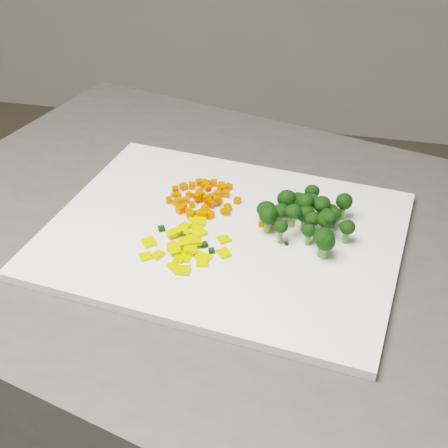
% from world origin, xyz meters
% --- Properties ---
extents(counter_block, '(1.10, 0.90, 0.90)m').
position_xyz_m(counter_block, '(0.37, -0.10, 0.45)').
color(counter_block, '#464643').
rests_on(counter_block, ground).
extents(cutting_board, '(0.50, 0.41, 0.01)m').
position_xyz_m(cutting_board, '(0.35, -0.11, 0.91)').
color(cutting_board, white).
rests_on(cutting_board, counter_block).
extents(carrot_pile, '(0.10, 0.10, 0.03)m').
position_xyz_m(carrot_pile, '(0.31, -0.05, 0.93)').
color(carrot_pile, '#ED4D02').
rests_on(carrot_pile, cutting_board).
extents(pepper_pile, '(0.12, 0.12, 0.02)m').
position_xyz_m(pepper_pile, '(0.31, -0.16, 0.92)').
color(pepper_pile, yellow).
rests_on(pepper_pile, cutting_board).
extents(broccoli_pile, '(0.12, 0.12, 0.06)m').
position_xyz_m(broccoli_pile, '(0.46, -0.09, 0.94)').
color(broccoli_pile, black).
rests_on(broccoli_pile, cutting_board).
extents(carrot_cube_0, '(0.01, 0.01, 0.01)m').
position_xyz_m(carrot_cube_0, '(0.33, -0.02, 0.92)').
color(carrot_cube_0, '#ED4D02').
rests_on(carrot_cube_0, carrot_pile).
extents(carrot_cube_1, '(0.01, 0.01, 0.01)m').
position_xyz_m(carrot_cube_1, '(0.35, -0.06, 0.92)').
color(carrot_cube_1, '#ED4D02').
rests_on(carrot_cube_1, carrot_pile).
extents(carrot_cube_2, '(0.01, 0.01, 0.01)m').
position_xyz_m(carrot_cube_2, '(0.29, -0.06, 0.92)').
color(carrot_cube_2, '#ED4D02').
rests_on(carrot_cube_2, carrot_pile).
extents(carrot_cube_3, '(0.01, 0.01, 0.01)m').
position_xyz_m(carrot_cube_3, '(0.33, -0.05, 0.92)').
color(carrot_cube_3, '#ED4D02').
rests_on(carrot_cube_3, carrot_pile).
extents(carrot_cube_4, '(0.01, 0.01, 0.01)m').
position_xyz_m(carrot_cube_4, '(0.27, -0.04, 0.92)').
color(carrot_cube_4, '#ED4D02').
rests_on(carrot_cube_4, carrot_pile).
extents(carrot_cube_5, '(0.01, 0.01, 0.01)m').
position_xyz_m(carrot_cube_5, '(0.30, -0.09, 0.92)').
color(carrot_cube_5, '#ED4D02').
rests_on(carrot_cube_5, carrot_pile).
extents(carrot_cube_6, '(0.01, 0.01, 0.01)m').
position_xyz_m(carrot_cube_6, '(0.27, -0.05, 0.92)').
color(carrot_cube_6, '#ED4D02').
rests_on(carrot_cube_6, carrot_pile).
extents(carrot_cube_7, '(0.01, 0.01, 0.01)m').
position_xyz_m(carrot_cube_7, '(0.31, -0.03, 0.93)').
color(carrot_cube_7, '#ED4D02').
rests_on(carrot_cube_7, carrot_pile).
extents(carrot_cube_8, '(0.01, 0.01, 0.01)m').
position_xyz_m(carrot_cube_8, '(0.33, -0.09, 0.92)').
color(carrot_cube_8, '#ED4D02').
rests_on(carrot_cube_8, carrot_pile).
extents(carrot_cube_9, '(0.01, 0.01, 0.01)m').
position_xyz_m(carrot_cube_9, '(0.31, -0.01, 0.92)').
color(carrot_cube_9, '#ED4D02').
rests_on(carrot_cube_9, carrot_pile).
extents(carrot_cube_10, '(0.01, 0.01, 0.01)m').
position_xyz_m(carrot_cube_10, '(0.32, -0.06, 0.93)').
color(carrot_cube_10, '#ED4D02').
rests_on(carrot_cube_10, carrot_pile).
extents(carrot_cube_11, '(0.01, 0.01, 0.01)m').
position_xyz_m(carrot_cube_11, '(0.34, -0.02, 0.92)').
color(carrot_cube_11, '#ED4D02').
rests_on(carrot_cube_11, carrot_pile).
extents(carrot_cube_12, '(0.01, 0.01, 0.01)m').
position_xyz_m(carrot_cube_12, '(0.34, -0.07, 0.92)').
color(carrot_cube_12, '#ED4D02').
rests_on(carrot_cube_12, carrot_pile).
extents(carrot_cube_13, '(0.01, 0.01, 0.01)m').
position_xyz_m(carrot_cube_13, '(0.35, -0.06, 0.92)').
color(carrot_cube_13, '#ED4D02').
rests_on(carrot_cube_13, carrot_pile).
extents(carrot_cube_14, '(0.01, 0.01, 0.01)m').
position_xyz_m(carrot_cube_14, '(0.32, -0.07, 0.92)').
color(carrot_cube_14, '#ED4D02').
rests_on(carrot_cube_14, carrot_pile).
extents(carrot_cube_15, '(0.01, 0.01, 0.01)m').
position_xyz_m(carrot_cube_15, '(0.32, -0.08, 0.92)').
color(carrot_cube_15, '#ED4D02').
rests_on(carrot_cube_15, carrot_pile).
extents(carrot_cube_16, '(0.01, 0.01, 0.01)m').
position_xyz_m(carrot_cube_16, '(0.32, -0.06, 0.92)').
color(carrot_cube_16, '#ED4D02').
rests_on(carrot_cube_16, carrot_pile).
extents(carrot_cube_17, '(0.01, 0.01, 0.01)m').
position_xyz_m(carrot_cube_17, '(0.31, -0.09, 0.92)').
color(carrot_cube_17, '#ED4D02').
rests_on(carrot_cube_17, carrot_pile).
extents(carrot_cube_18, '(0.01, 0.01, 0.01)m').
position_xyz_m(carrot_cube_18, '(0.34, -0.01, 0.92)').
color(carrot_cube_18, '#ED4D02').
rests_on(carrot_cube_18, carrot_pile).
extents(carrot_cube_19, '(0.01, 0.01, 0.01)m').
position_xyz_m(carrot_cube_19, '(0.33, -0.01, 0.92)').
color(carrot_cube_19, '#ED4D02').
rests_on(carrot_cube_19, carrot_pile).
extents(carrot_cube_20, '(0.01, 0.01, 0.01)m').
position_xyz_m(carrot_cube_20, '(0.33, -0.05, 0.92)').
color(carrot_cube_20, '#ED4D02').
rests_on(carrot_cube_20, carrot_pile).
extents(carrot_cube_21, '(0.01, 0.01, 0.01)m').
position_xyz_m(carrot_cube_21, '(0.26, -0.06, 0.92)').
color(carrot_cube_21, '#ED4D02').
rests_on(carrot_cube_21, carrot_pile).
extents(carrot_cube_22, '(0.01, 0.01, 0.01)m').
position_xyz_m(carrot_cube_22, '(0.32, -0.05, 0.92)').
color(carrot_cube_22, '#ED4D02').
rests_on(carrot_cube_22, carrot_pile).
extents(carrot_cube_23, '(0.01, 0.01, 0.01)m').
position_xyz_m(carrot_cube_23, '(0.30, -0.03, 0.92)').
color(carrot_cube_23, '#ED4D02').
rests_on(carrot_cube_23, carrot_pile).
extents(carrot_cube_24, '(0.01, 0.01, 0.01)m').
position_xyz_m(carrot_cube_24, '(0.29, -0.00, 0.92)').
color(carrot_cube_24, '#ED4D02').
rests_on(carrot_cube_24, carrot_pile).
extents(carrot_cube_25, '(0.01, 0.01, 0.01)m').
position_xyz_m(carrot_cube_25, '(0.27, -0.07, 0.92)').
color(carrot_cube_25, '#ED4D02').
rests_on(carrot_cube_25, carrot_pile).
extents(carrot_cube_26, '(0.01, 0.01, 0.01)m').
position_xyz_m(carrot_cube_26, '(0.30, -0.02, 0.92)').
color(carrot_cube_26, '#ED4D02').
rests_on(carrot_cube_26, carrot_pile).
extents(carrot_cube_27, '(0.01, 0.01, 0.01)m').
position_xyz_m(carrot_cube_27, '(0.33, -0.06, 0.92)').
color(carrot_cube_27, '#ED4D02').
rests_on(carrot_cube_27, carrot_pile).
extents(carrot_cube_28, '(0.01, 0.01, 0.01)m').
position_xyz_m(carrot_cube_28, '(0.33, -0.03, 0.92)').
color(carrot_cube_28, '#ED4D02').
rests_on(carrot_cube_28, carrot_pile).
extents(carrot_cube_29, '(0.01, 0.01, 0.01)m').
position_xyz_m(carrot_cube_29, '(0.31, -0.01, 0.92)').
color(carrot_cube_29, '#ED4D02').
rests_on(carrot_cube_29, carrot_pile).
extents(carrot_cube_30, '(0.01, 0.01, 0.01)m').
position_xyz_m(carrot_cube_30, '(0.34, -0.03, 0.92)').
color(carrot_cube_30, '#ED4D02').
rests_on(carrot_cube_30, carrot_pile).
extents(carrot_cube_31, '(0.01, 0.01, 0.01)m').
position_xyz_m(carrot_cube_31, '(0.30, -0.05, 0.92)').
color(carrot_cube_31, '#ED4D02').
rests_on(carrot_cube_31, carrot_pile).
extents(carrot_cube_32, '(0.01, 0.01, 0.01)m').
position_xyz_m(carrot_cube_32, '(0.32, -0.09, 0.92)').
color(carrot_cube_32, '#ED4D02').
rests_on(carrot_cube_32, carrot_pile).
extents(carrot_cube_33, '(0.01, 0.01, 0.01)m').
position_xyz_m(carrot_cube_33, '(0.29, -0.08, 0.92)').
color(carrot_cube_33, '#ED4D02').
rests_on(carrot_cube_33, carrot_pile).
extents(carrot_cube_34, '(0.01, 0.01, 0.01)m').
position_xyz_m(carrot_cube_34, '(0.29, -0.04, 0.92)').
color(carrot_cube_34, '#ED4D02').
rests_on(carrot_cube_34, carrot_pile).
extents(carrot_cube_35, '(0.01, 0.01, 0.01)m').
position_xyz_m(carrot_cube_35, '(0.31, -0.05, 0.92)').
color(carrot_cube_35, '#ED4D02').
rests_on(carrot_cube_35, carrot_pile).
extents(carrot_cube_36, '(0.01, 0.01, 0.01)m').
position_xyz_m(carrot_cube_36, '(0.29, -0.01, 0.92)').
color(carrot_cube_36, '#ED4D02').
rests_on(carrot_cube_36, carrot_pile).
extents(carrot_cube_37, '(0.01, 0.01, 0.01)m').
position_xyz_m(carrot_cube_37, '(0.29, -0.02, 0.92)').
color(carrot_cube_37, '#ED4D02').
rests_on(carrot_cube_37, carrot_pile).
extents(carrot_cube_38, '(0.01, 0.01, 0.01)m').
position_xyz_m(carrot_cube_38, '(0.30, -0.01, 0.92)').
color(carrot_cube_38, '#ED4D02').
rests_on(carrot_cube_38, carrot_pile).
extents(carrot_cube_39, '(0.01, 0.01, 0.01)m').
position_xyz_m(carrot_cube_39, '(0.30, -0.05, 0.92)').
color(carrot_cube_39, '#ED4D02').
rests_on(carrot_cube_39, carrot_pile).
extents(carrot_cube_40, '(0.01, 0.01, 0.01)m').
position_xyz_m(carrot_cube_40, '(0.32, -0.05, 0.92)').
color(carrot_cube_40, '#ED4D02').
rests_on(carrot_cube_40, carrot_pile).
extents(carrot_cube_41, '(0.01, 0.01, 0.01)m').
position_xyz_m(carrot_cube_41, '(0.27, -0.05, 0.92)').
color(carrot_cube_41, '#ED4D02').
rests_on(carrot_cube_41, carrot_pile).
extents(carrot_cube_42, '(0.01, 0.01, 0.01)m').
position_xyz_m(carrot_cube_42, '(0.30, -0.05, 0.92)').
color(carrot_cube_42, '#ED4D02').
rests_on(carrot_cube_42, carrot_pile).
extents(carrot_cube_43, '(0.01, 0.01, 0.01)m').
position_xyz_m(carrot_cube_43, '(0.31, -0.05, 0.92)').
color(carrot_cube_43, '#ED4D02').
rests_on(carrot_cube_43, carrot_pile).
extents(carrot_cube_44, '(0.01, 0.01, 0.01)m').
position_xyz_m(carrot_cube_44, '(0.30, -0.08, 0.92)').
color(carrot_cube_44, '#ED4D02').
rests_on(carrot_cube_44, carrot_pile).
extents(carrot_cube_45, '(0.01, 0.01, 0.01)m').
position_xyz_m(carrot_cube_45, '(0.30, -0.04, 0.92)').
color(carrot_cube_45, '#ED4D02').
rests_on(carrot_cube_45, carrot_pile).
extents(carrot_cube_46, '(0.01, 0.01, 0.01)m').
position_xyz_m(carrot_cube_46, '(0.32, -0.05, 0.92)').
color(carrot_cube_46, '#ED4D02').
rests_on(carrot_cube_46, carrot_pile).
extents(carrot_cube_47, '(0.01, 0.01, 0.01)m').
position_xyz_m(carrot_cube_47, '(0.36, -0.04, 0.92)').
color(carrot_cube_47, '#ED4D02').
rests_on(carrot_cube_47, carrot_pile).
extents(carrot_cube_48, '(0.01, 0.01, 0.01)m').
position_xyz_m(carrot_cube_48, '(0.33, -0.02, 0.92)').
color(carrot_cube_48, '#ED4D02').
rests_on(carrot_cube_48, carrot_pile).
extents(carrot_cube_49, '(0.01, 0.01, 0.01)m').
position_xyz_m(carrot_cube_49, '(0.31, -0.01, 0.92)').
color(carrot_cube_49, '#ED4D02').
rests_on(carrot_cube_49, carrot_pile).
extents(carrot_cube_50, '(0.01, 0.01, 0.01)m').
position_xyz_m(carrot_cube_50, '(0.30, -0.07, 0.92)').
color(carrot_cube_50, '#ED4D02').
rests_on(carrot_cube_50, carrot_pile).
extents(carrot_cube_51, '(0.01, 0.01, 0.01)m').
position_xyz_m(carrot_cube_51, '(0.31, -0.05, 0.92)').
color(carrot_cube_51, '#ED4D02').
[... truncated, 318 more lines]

